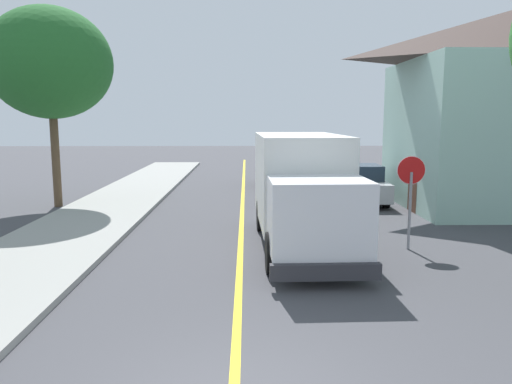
{
  "coord_description": "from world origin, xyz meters",
  "views": [
    {
      "loc": [
        0.18,
        -5.8,
        3.69
      ],
      "look_at": [
        0.47,
        9.42,
        1.4
      ],
      "focal_mm": 34.65,
      "sensor_mm": 36.0,
      "label": 1
    }
  ],
  "objects_px": {
    "parked_car_near": "(304,188)",
    "stop_sign": "(411,184)",
    "parked_car_mid": "(277,171)",
    "street_tree_down_block": "(50,63)",
    "box_truck": "(302,186)",
    "parked_van_across": "(361,184)"
  },
  "relations": [
    {
      "from": "box_truck",
      "to": "parked_car_mid",
      "type": "bearing_deg",
      "value": 89.73
    },
    {
      "from": "box_truck",
      "to": "parked_car_mid",
      "type": "height_order",
      "value": "box_truck"
    },
    {
      "from": "stop_sign",
      "to": "parked_van_across",
      "type": "bearing_deg",
      "value": 86.78
    },
    {
      "from": "box_truck",
      "to": "parked_van_across",
      "type": "height_order",
      "value": "box_truck"
    },
    {
      "from": "stop_sign",
      "to": "street_tree_down_block",
      "type": "bearing_deg",
      "value": 150.46
    },
    {
      "from": "parked_van_across",
      "to": "parked_car_near",
      "type": "bearing_deg",
      "value": -160.45
    },
    {
      "from": "stop_sign",
      "to": "box_truck",
      "type": "bearing_deg",
      "value": 170.86
    },
    {
      "from": "parked_van_across",
      "to": "stop_sign",
      "type": "xyz_separation_m",
      "value": [
        -0.44,
        -7.86,
        1.06
      ]
    },
    {
      "from": "parked_car_mid",
      "to": "box_truck",
      "type": "bearing_deg",
      "value": -90.27
    },
    {
      "from": "box_truck",
      "to": "parked_car_near",
      "type": "xyz_separation_m",
      "value": [
        0.8,
        6.45,
        -0.97
      ]
    },
    {
      "from": "parked_car_near",
      "to": "street_tree_down_block",
      "type": "xyz_separation_m",
      "value": [
        -10.32,
        0.16,
        5.07
      ]
    },
    {
      "from": "stop_sign",
      "to": "parked_car_mid",
      "type": "bearing_deg",
      "value": 102.42
    },
    {
      "from": "box_truck",
      "to": "street_tree_down_block",
      "type": "relative_size",
      "value": 0.89
    },
    {
      "from": "parked_van_across",
      "to": "stop_sign",
      "type": "distance_m",
      "value": 7.95
    },
    {
      "from": "parked_car_near",
      "to": "parked_car_mid",
      "type": "distance_m",
      "value": 6.4
    },
    {
      "from": "box_truck",
      "to": "parked_van_across",
      "type": "relative_size",
      "value": 1.63
    },
    {
      "from": "parked_car_near",
      "to": "street_tree_down_block",
      "type": "bearing_deg",
      "value": 179.13
    },
    {
      "from": "parked_van_across",
      "to": "street_tree_down_block",
      "type": "xyz_separation_m",
      "value": [
        -12.95,
        -0.78,
        5.07
      ]
    },
    {
      "from": "box_truck",
      "to": "street_tree_down_block",
      "type": "bearing_deg",
      "value": 145.24
    },
    {
      "from": "parked_car_mid",
      "to": "stop_sign",
      "type": "relative_size",
      "value": 1.68
    },
    {
      "from": "parked_car_near",
      "to": "stop_sign",
      "type": "height_order",
      "value": "stop_sign"
    },
    {
      "from": "street_tree_down_block",
      "to": "parked_car_near",
      "type": "bearing_deg",
      "value": -0.87
    }
  ]
}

